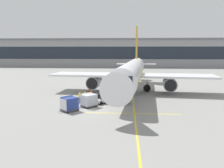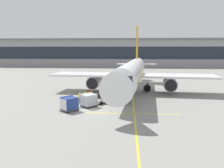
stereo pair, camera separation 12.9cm
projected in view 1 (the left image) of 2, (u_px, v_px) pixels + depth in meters
ground_plane at (92, 109)px, 31.28m from camera, size 600.00×600.00×0.00m
parked_airplane at (131, 73)px, 43.14m from camera, size 30.59×40.35×13.58m
belt_loader at (104, 97)px, 34.86m from camera, size 4.38×4.83×3.07m
baggage_cart_lead at (89, 100)px, 32.19m from camera, size 2.51×2.60×1.91m
baggage_cart_second at (69, 103)px, 29.98m from camera, size 2.51×2.60×1.91m
ground_crew_by_loader at (85, 96)px, 34.54m from camera, size 0.57×0.30×1.74m
ground_crew_by_carts at (80, 97)px, 34.11m from camera, size 0.42×0.48×1.74m
safety_cone_engine_keepout at (90, 90)px, 43.58m from camera, size 0.65×0.65×0.73m
safety_cone_wingtip at (88, 91)px, 42.94m from camera, size 0.55×0.55×0.62m
safety_cone_nose_mark at (91, 91)px, 42.55m from camera, size 0.70×0.70×0.78m
apron_guidance_line_lead_in at (132, 93)px, 42.97m from camera, size 0.20×110.00×0.01m
apron_guidance_line_stop_bar at (133, 114)px, 28.89m from camera, size 12.00×0.20×0.01m
terminal_building at (94, 53)px, 117.18m from camera, size 131.88×22.54×13.18m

